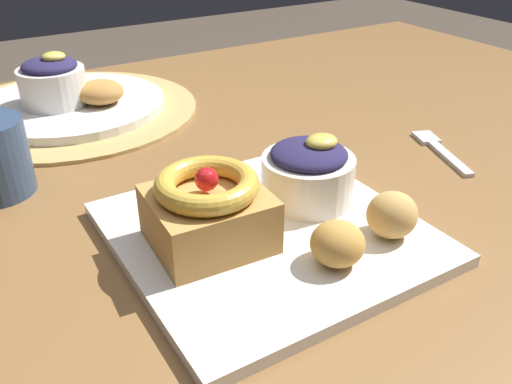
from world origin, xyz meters
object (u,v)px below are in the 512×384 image
Objects in this scene: fritter_middle at (392,215)px; back_pastry at (100,92)px; fork at (439,149)px; front_plate at (267,233)px; fritter_front at (337,244)px; berry_ramekin at (308,172)px; back_plate at (71,105)px; cake_slice at (208,210)px; back_ramekin at (52,82)px.

fritter_middle is 0.72× the size of back_pastry.
back_pastry reaches higher than fork.
front_plate is 5.79× the size of fritter_front.
fritter_front is at bearing -74.61° from front_plate.
back_plate is (-0.13, 0.40, -0.03)m from berry_ramekin.
fritter_middle is 0.47m from back_pastry.
berry_ramekin reaches higher than fork.
berry_ramekin is 1.99× the size of fritter_middle.
berry_ramekin is 0.09m from fritter_middle.
fritter_middle reaches higher than back_pastry.
fork is (0.26, 0.13, -0.03)m from fritter_front.
back_plate is (-0.01, 0.41, -0.03)m from cake_slice.
back_ramekin is at bearing 94.27° from cake_slice.
berry_ramekin is at bearing -69.31° from back_ramekin.
back_ramekin is at bearing 65.96° from fork.
back_plate is at bearing 107.48° from fritter_middle.
front_plate is 0.11m from fritter_middle.
cake_slice is 1.13× the size of back_ramekin.
fritter_middle is at bearing 141.65° from fork.
back_plate is 2.15× the size of fork.
cake_slice reaches higher than back_pastry.
fritter_middle is (0.02, -0.09, -0.01)m from berry_ramekin.
berry_ramekin is 0.42m from back_plate.
front_plate is 0.43m from back_plate.
cake_slice reaches higher than back_plate.
cake_slice is 1.12× the size of berry_ramekin.
cake_slice is at bearing -88.50° from back_plate.
fritter_middle is 0.52m from back_ramekin.
fritter_front is at bearing -113.13° from berry_ramekin.
back_ramekin is 1.42× the size of back_pastry.
back_pastry is at bearing 86.25° from cake_slice.
fritter_middle is 0.37× the size of fork.
berry_ramekin is 1.43× the size of back_pastry.
front_plate is 0.39m from back_pastry.
berry_ramekin is at bearing -75.64° from back_pastry.
cake_slice reaches higher than fritter_middle.
berry_ramekin is at bearing 8.17° from cake_slice.
berry_ramekin reaches higher than front_plate.
back_ramekin reaches higher than back_pastry.
fritter_front is 0.71× the size of back_pastry.
fritter_middle reaches higher than back_plate.
fritter_front reaches higher than back_plate.
fork is at bearing 7.37° from cake_slice.
fritter_middle is 0.17× the size of back_plate.
front_plate is at bearing 142.44° from fritter_middle.
fork is (0.22, 0.03, -0.04)m from berry_ramekin.
cake_slice is at bearing 133.10° from fritter_front.
back_ramekin reaches higher than cake_slice.
cake_slice reaches higher than fork.
berry_ramekin is (0.12, 0.02, -0.00)m from cake_slice.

